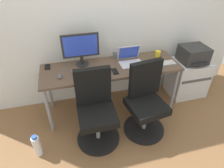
# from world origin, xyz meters

# --- Properties ---
(ground_plane) EXTENTS (5.28, 5.28, 0.00)m
(ground_plane) POSITION_xyz_m (0.00, 0.00, 0.00)
(ground_plane) COLOR brown
(back_wall) EXTENTS (4.40, 0.04, 2.60)m
(back_wall) POSITION_xyz_m (0.00, 0.38, 1.30)
(back_wall) COLOR white
(back_wall) RESTS_ON ground
(desk) EXTENTS (1.85, 0.60, 0.71)m
(desk) POSITION_xyz_m (0.00, 0.00, 0.65)
(desk) COLOR brown
(desk) RESTS_ON ground
(office_chair_left) EXTENTS (0.54, 0.54, 0.94)m
(office_chair_left) POSITION_xyz_m (-0.31, -0.49, 0.42)
(office_chair_left) COLOR black
(office_chair_left) RESTS_ON ground
(office_chair_right) EXTENTS (0.54, 0.54, 0.94)m
(office_chair_right) POSITION_xyz_m (0.32, -0.49, 0.42)
(office_chair_right) COLOR black
(office_chair_right) RESTS_ON ground
(side_cabinet) EXTENTS (0.56, 0.46, 0.59)m
(side_cabinet) POSITION_xyz_m (1.29, 0.05, 0.30)
(side_cabinet) COLOR silver
(side_cabinet) RESTS_ON ground
(printer) EXTENTS (0.38, 0.40, 0.24)m
(printer) POSITION_xyz_m (1.29, 0.05, 0.71)
(printer) COLOR #2D2D2D
(printer) RESTS_ON side_cabinet
(water_bottle_on_floor) EXTENTS (0.09, 0.09, 0.31)m
(water_bottle_on_floor) POSITION_xyz_m (-1.04, -0.60, 0.15)
(water_bottle_on_floor) COLOR white
(water_bottle_on_floor) RESTS_ON ground
(desktop_monitor) EXTENTS (0.48, 0.18, 0.43)m
(desktop_monitor) POSITION_xyz_m (-0.36, 0.16, 0.96)
(desktop_monitor) COLOR #262626
(desktop_monitor) RESTS_ON desk
(open_laptop) EXTENTS (0.31, 0.28, 0.22)m
(open_laptop) POSITION_xyz_m (0.28, 0.04, 0.77)
(open_laptop) COLOR silver
(open_laptop) RESTS_ON desk
(keyboard_by_monitor) EXTENTS (0.34, 0.12, 0.02)m
(keyboard_by_monitor) POSITION_xyz_m (-0.35, -0.03, 0.72)
(keyboard_by_monitor) COLOR #B7B7B7
(keyboard_by_monitor) RESTS_ON desk
(keyboard_by_laptop) EXTENTS (0.34, 0.12, 0.02)m
(keyboard_by_laptop) POSITION_xyz_m (0.70, -0.11, 0.72)
(keyboard_by_laptop) COLOR #B7B7B7
(keyboard_by_laptop) RESTS_ON desk
(mouse_by_monitor) EXTENTS (0.06, 0.10, 0.03)m
(mouse_by_monitor) POSITION_xyz_m (-0.67, -0.10, 0.73)
(mouse_by_monitor) COLOR #515156
(mouse_by_monitor) RESTS_ON desk
(mouse_by_laptop) EXTENTS (0.06, 0.10, 0.03)m
(mouse_by_laptop) POSITION_xyz_m (-0.10, -0.23, 0.73)
(mouse_by_laptop) COLOR #2D2D2D
(mouse_by_laptop) RESTS_ON desk
(coffee_mug) EXTENTS (0.08, 0.08, 0.09)m
(coffee_mug) POSITION_xyz_m (0.73, 0.11, 0.76)
(coffee_mug) COLOR yellow
(coffee_mug) RESTS_ON desk
(pen_cup) EXTENTS (0.07, 0.07, 0.10)m
(pen_cup) POSITION_xyz_m (0.12, 0.24, 0.77)
(pen_cup) COLOR slate
(pen_cup) RESTS_ON desk
(phone_near_monitor) EXTENTS (0.07, 0.14, 0.01)m
(phone_near_monitor) POSITION_xyz_m (-0.82, 0.20, 0.72)
(phone_near_monitor) COLOR black
(phone_near_monitor) RESTS_ON desk
(phone_near_laptop) EXTENTS (0.07, 0.14, 0.01)m
(phone_near_laptop) POSITION_xyz_m (0.02, -0.13, 0.72)
(phone_near_laptop) COLOR black
(phone_near_laptop) RESTS_ON desk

